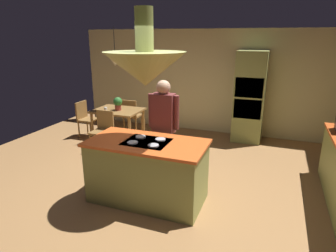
{
  "coord_description": "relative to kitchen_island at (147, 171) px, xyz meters",
  "views": [
    {
      "loc": [
        1.66,
        -3.73,
        2.37
      ],
      "look_at": [
        0.1,
        0.4,
        1.0
      ],
      "focal_mm": 30.97,
      "sensor_mm": 36.0,
      "label": 1
    }
  ],
  "objects": [
    {
      "name": "cup_on_table",
      "position": [
        -1.89,
        1.89,
        0.34
      ],
      "size": [
        0.07,
        0.07,
        0.09
      ],
      "primitive_type": "cylinder",
      "color": "white",
      "rests_on": "dining_table"
    },
    {
      "name": "chair_at_corner",
      "position": [
        -2.61,
        2.1,
        0.03
      ],
      "size": [
        0.4,
        0.4,
        0.87
      ],
      "rotation": [
        0.0,
        0.0,
        1.57
      ],
      "color": "olive",
      "rests_on": "ground"
    },
    {
      "name": "potted_plant_on_table",
      "position": [
        -1.67,
        2.07,
        0.46
      ],
      "size": [
        0.2,
        0.2,
        0.3
      ],
      "color": "#99382D",
      "rests_on": "dining_table"
    },
    {
      "name": "pendant_light_over_table",
      "position": [
        -1.7,
        2.1,
        1.39
      ],
      "size": [
        0.32,
        0.32,
        0.82
      ],
      "color": "beige"
    },
    {
      "name": "chair_by_back_wall",
      "position": [
        -1.7,
        2.74,
        0.03
      ],
      "size": [
        0.4,
        0.4,
        0.87
      ],
      "rotation": [
        0.0,
        0.0,
        3.14
      ],
      "color": "olive",
      "rests_on": "ground"
    },
    {
      "name": "wall_back",
      "position": [
        0.0,
        3.65,
        0.81
      ],
      "size": [
        6.8,
        0.1,
        2.55
      ],
      "primitive_type": "cube",
      "color": "beige",
      "rests_on": "ground"
    },
    {
      "name": "person_at_island",
      "position": [
        -0.02,
        0.71,
        0.52
      ],
      "size": [
        0.53,
        0.23,
        1.71
      ],
      "color": "tan",
      "rests_on": "ground"
    },
    {
      "name": "oven_tower",
      "position": [
        1.1,
        3.24,
        0.57
      ],
      "size": [
        0.66,
        0.62,
        2.07
      ],
      "color": "#8C934C",
      "rests_on": "ground"
    },
    {
      "name": "range_hood",
      "position": [
        0.0,
        0.0,
        1.51
      ],
      "size": [
        1.1,
        1.1,
        1.0
      ],
      "color": "#8C934C"
    },
    {
      "name": "kitchen_island",
      "position": [
        0.0,
        0.0,
        0.0
      ],
      "size": [
        1.72,
        0.88,
        0.95
      ],
      "color": "#8C934C",
      "rests_on": "ground"
    },
    {
      "name": "dining_table",
      "position": [
        -1.7,
        2.1,
        0.19
      ],
      "size": [
        1.07,
        0.83,
        0.76
      ],
      "color": "olive",
      "rests_on": "ground"
    },
    {
      "name": "chair_facing_island",
      "position": [
        -1.7,
        1.46,
        0.03
      ],
      "size": [
        0.4,
        0.4,
        0.87
      ],
      "color": "olive",
      "rests_on": "ground"
    },
    {
      "name": "ground",
      "position": [
        0.0,
        0.2,
        -0.47
      ],
      "size": [
        8.16,
        8.16,
        0.0
      ],
      "primitive_type": "plane",
      "color": "#9E7042"
    }
  ]
}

